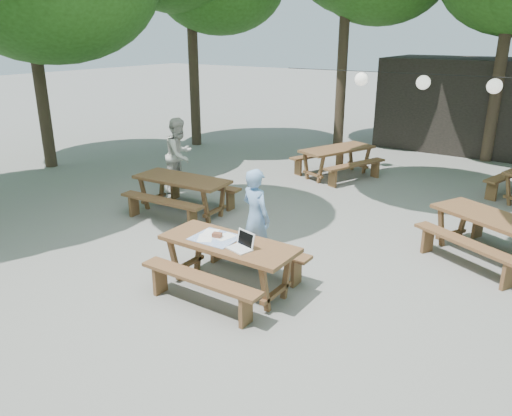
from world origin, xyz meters
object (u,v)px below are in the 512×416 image
at_px(woman, 256,217).
at_px(second_person, 180,155).
at_px(main_picnic_table, 229,265).
at_px(picnic_table_nw, 183,195).

height_order(woman, second_person, second_person).
bearing_deg(main_picnic_table, picnic_table_nw, 142.93).
bearing_deg(main_picnic_table, woman, 99.61).
height_order(picnic_table_nw, woman, woman).
bearing_deg(picnic_table_nw, second_person, 130.46).
relative_size(main_picnic_table, second_person, 1.16).
xyz_separation_m(picnic_table_nw, woman, (2.60, -1.15, 0.41)).
xyz_separation_m(main_picnic_table, second_person, (-3.83, 3.21, 0.48)).
height_order(picnic_table_nw, second_person, second_person).
bearing_deg(main_picnic_table, second_person, 139.98).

